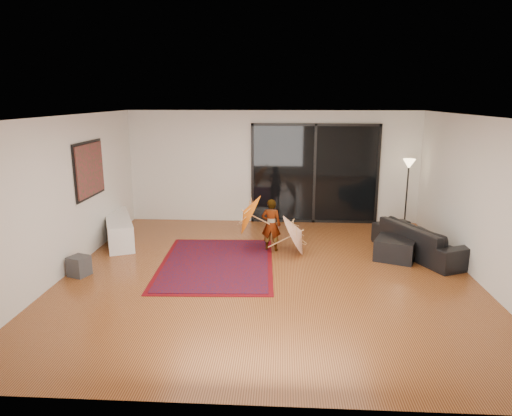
# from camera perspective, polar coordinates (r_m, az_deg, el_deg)

# --- Properties ---
(floor) EXTENTS (7.00, 7.00, 0.00)m
(floor) POSITION_cam_1_polar(r_m,az_deg,el_deg) (8.03, 1.53, -8.24)
(floor) COLOR #9D572B
(floor) RESTS_ON ground
(ceiling) EXTENTS (7.00, 7.00, 0.00)m
(ceiling) POSITION_cam_1_polar(r_m,az_deg,el_deg) (7.46, 1.66, 11.39)
(ceiling) COLOR white
(ceiling) RESTS_ON wall_back
(wall_back) EXTENTS (7.00, 0.00, 7.00)m
(wall_back) POSITION_cam_1_polar(r_m,az_deg,el_deg) (11.07, 2.16, 5.12)
(wall_back) COLOR silver
(wall_back) RESTS_ON floor
(wall_front) EXTENTS (7.00, 0.00, 7.00)m
(wall_front) POSITION_cam_1_polar(r_m,az_deg,el_deg) (4.28, 0.11, -8.93)
(wall_front) COLOR silver
(wall_front) RESTS_ON floor
(wall_left) EXTENTS (0.00, 7.00, 7.00)m
(wall_left) POSITION_cam_1_polar(r_m,az_deg,el_deg) (8.49, -22.76, 1.41)
(wall_left) COLOR silver
(wall_left) RESTS_ON floor
(wall_right) EXTENTS (0.00, 7.00, 7.00)m
(wall_right) POSITION_cam_1_polar(r_m,az_deg,el_deg) (8.30, 26.51, 0.78)
(wall_right) COLOR silver
(wall_right) RESTS_ON floor
(sliding_door) EXTENTS (3.06, 0.07, 2.40)m
(sliding_door) POSITION_cam_1_polar(r_m,az_deg,el_deg) (11.09, 7.33, 4.24)
(sliding_door) COLOR black
(sliding_door) RESTS_ON wall_back
(painting) EXTENTS (0.04, 1.28, 1.08)m
(painting) POSITION_cam_1_polar(r_m,az_deg,el_deg) (9.32, -20.08, 4.53)
(painting) COLOR black
(painting) RESTS_ON wall_left
(media_console) EXTENTS (1.21, 1.97, 0.54)m
(media_console) POSITION_cam_1_polar(r_m,az_deg,el_deg) (10.16, -16.81, -2.50)
(media_console) COLOR white
(media_console) RESTS_ON floor
(speaker) EXTENTS (0.39, 0.39, 0.35)m
(speaker) POSITION_cam_1_polar(r_m,az_deg,el_deg) (8.47, -21.25, -6.77)
(speaker) COLOR #424244
(speaker) RESTS_ON floor
(persian_rug) EXTENTS (2.17, 2.95, 0.02)m
(persian_rug) POSITION_cam_1_polar(r_m,az_deg,el_deg) (8.52, -4.94, -6.91)
(persian_rug) COLOR #59070D
(persian_rug) RESTS_ON floor
(sofa) EXTENTS (1.65, 2.28, 0.62)m
(sofa) POSITION_cam_1_polar(r_m,az_deg,el_deg) (9.43, 20.04, -3.73)
(sofa) COLOR black
(sofa) RESTS_ON floor
(ottoman) EXTENTS (0.92, 0.92, 0.40)m
(ottoman) POSITION_cam_1_polar(r_m,az_deg,el_deg) (9.08, 17.03, -4.88)
(ottoman) COLOR black
(ottoman) RESTS_ON floor
(floor_lamp) EXTENTS (0.28, 0.28, 1.63)m
(floor_lamp) POSITION_cam_1_polar(r_m,az_deg,el_deg) (11.01, 18.50, 4.05)
(floor_lamp) COLOR black
(floor_lamp) RESTS_ON floor
(child) EXTENTS (0.41, 0.29, 1.06)m
(child) POSITION_cam_1_polar(r_m,az_deg,el_deg) (9.06, 1.90, -2.13)
(child) COLOR #999999
(child) RESTS_ON floor
(parasol_orange) EXTENTS (0.53, 0.85, 0.88)m
(parasol_orange) POSITION_cam_1_polar(r_m,az_deg,el_deg) (8.99, -1.60, -0.90)
(parasol_orange) COLOR #DD5F0B
(parasol_orange) RESTS_ON child
(parasol_white) EXTENTS (0.56, 0.84, 0.93)m
(parasol_white) POSITION_cam_1_polar(r_m,az_deg,el_deg) (8.93, 5.73, -2.59)
(parasol_white) COLOR silver
(parasol_white) RESTS_ON floor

